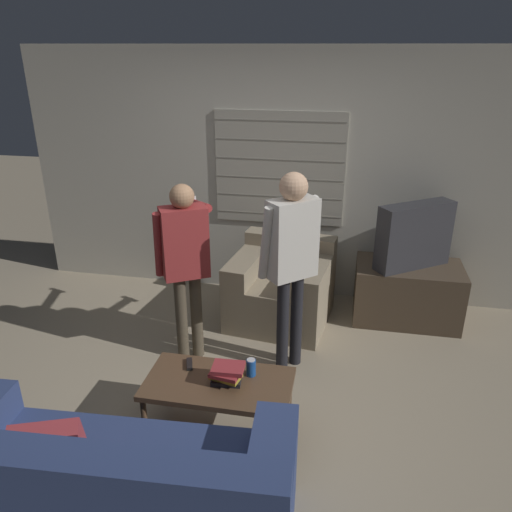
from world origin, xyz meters
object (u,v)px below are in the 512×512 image
Objects in this scene: couch_blue at (107,498)px; soda_can at (251,367)px; person_left_standing at (185,254)px; spare_remote at (189,364)px; coffee_table at (219,387)px; armchair_beige at (282,288)px; book_stack at (226,374)px; person_right_standing at (291,250)px; tv at (414,236)px.

soda_can is (0.56, 1.06, 0.16)m from couch_blue.
person_left_standing is 0.94m from spare_remote.
couch_blue is 15.84× the size of soda_can.
spare_remote is at bearing 151.00° from coffee_table.
couch_blue is 1.21m from soda_can.
armchair_beige is 4.29× the size of book_stack.
coffee_table is (0.36, 0.95, 0.05)m from couch_blue.
person_left_standing is 1.14m from book_stack.
book_stack is (0.06, -0.00, 0.11)m from coffee_table.
couch_blue is 1.99× the size of coffee_table.
soda_can is 0.46m from spare_remote.
armchair_beige is 0.66× the size of person_left_standing.
coffee_table is 7.37× the size of spare_remote.
book_stack is (0.42, 0.94, 0.17)m from couch_blue.
coffee_table is 0.29m from spare_remote.
coffee_table is 0.13m from book_stack.
person_right_standing is at bearing 78.62° from soda_can.
tv is at bearing -1.52° from person_left_standing.
armchair_beige is 0.61× the size of person_right_standing.
couch_blue is at bearing -153.35° from person_right_standing.
person_right_standing is (-1.05, -0.99, 0.18)m from tv.
tv reaches higher than spare_remote.
armchair_beige is 7.55× the size of spare_remote.
coffee_table is 1.19m from person_right_standing.
coffee_table is at bearing 18.15° from tv.
soda_can is at bearing -77.29° from person_left_standing.
person_left_standing reaches higher than soda_can.
spare_remote is at bearing 155.40° from book_stack.
person_right_standing is at bearing 32.59° from spare_remote.
armchair_beige is at bearing -24.87° from tv.
tv reaches higher than book_stack.
armchair_beige is at bearing 83.33° from coffee_table.
person_left_standing is (-0.50, 0.88, 0.58)m from coffee_table.
couch_blue reaches higher than soda_can.
armchair_beige is 1.08m from person_right_standing.
person_left_standing is 11.47× the size of spare_remote.
armchair_beige is 1.69m from coffee_table.
soda_can is at bearing 20.72° from tv.
person_right_standing is at bearing 68.17° from coffee_table.
spare_remote is at bearing 176.80° from soda_can.
person_left_standing is at bearing 140.03° from person_right_standing.
person_right_standing reaches higher than coffee_table.
person_right_standing is at bearing 110.03° from armchair_beige.
couch_blue is 14.69× the size of spare_remote.
tv is at bearing 54.64° from book_stack.
soda_can is at bearing -143.40° from person_right_standing.
tv is 0.44× the size of person_right_standing.
soda_can is (0.01, -1.56, 0.17)m from armchair_beige.
book_stack reaches higher than soda_can.
couch_blue is at bearing -110.85° from coffee_table.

